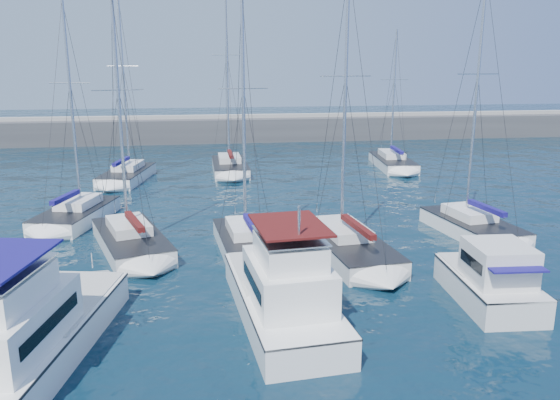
{
  "coord_description": "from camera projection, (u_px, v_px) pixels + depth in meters",
  "views": [
    {
      "loc": [
        -3.01,
        -21.04,
        9.95
      ],
      "look_at": [
        1.09,
        6.51,
        3.0
      ],
      "focal_mm": 35.0,
      "sensor_mm": 36.0,
      "label": 1
    }
  ],
  "objects": [
    {
      "name": "ground",
      "position": [
        277.0,
        307.0,
        23.03
      ],
      "size": [
        220.0,
        220.0,
        0.0
      ],
      "primitive_type": "plane",
      "color": "black",
      "rests_on": "ground"
    },
    {
      "name": "breakwater",
      "position": [
        222.0,
        133.0,
        72.67
      ],
      "size": [
        160.0,
        6.0,
        4.45
      ],
      "color": "#424244",
      "rests_on": "ground"
    },
    {
      "name": "motor_yacht_port_inner",
      "position": [
        22.0,
        337.0,
        18.1
      ],
      "size": [
        5.46,
        10.92,
        4.69
      ],
      "rotation": [
        0.0,
        0.0,
        -0.2
      ],
      "color": "white",
      "rests_on": "ground"
    },
    {
      "name": "motor_yacht_stbd_inner",
      "position": [
        284.0,
        294.0,
        21.47
      ],
      "size": [
        4.08,
        9.53,
        4.69
      ],
      "rotation": [
        0.0,
        0.0,
        0.08
      ],
      "color": "white",
      "rests_on": "ground"
    },
    {
      "name": "motor_yacht_stbd_outer",
      "position": [
        491.0,
        282.0,
        23.16
      ],
      "size": [
        3.18,
        5.79,
        3.2
      ],
      "rotation": [
        0.0,
        0.0,
        -0.07
      ],
      "color": "silver",
      "rests_on": "ground"
    },
    {
      "name": "sailboat_mid_a",
      "position": [
        76.0,
        214.0,
        35.22
      ],
      "size": [
        4.78,
        7.69,
        14.07
      ],
      "rotation": [
        0.0,
        0.0,
        -0.26
      ],
      "color": "white",
      "rests_on": "ground"
    },
    {
      "name": "sailboat_mid_b",
      "position": [
        131.0,
        240.0,
        30.02
      ],
      "size": [
        5.31,
        8.43,
        13.77
      ],
      "rotation": [
        0.0,
        0.0,
        0.31
      ],
      "color": "silver",
      "rests_on": "ground"
    },
    {
      "name": "sailboat_mid_c",
      "position": [
        248.0,
        243.0,
        29.56
      ],
      "size": [
        3.58,
        7.78,
        13.94
      ],
      "rotation": [
        0.0,
        0.0,
        0.08
      ],
      "color": "white",
      "rests_on": "ground"
    },
    {
      "name": "sailboat_mid_d",
      "position": [
        347.0,
        244.0,
        29.37
      ],
      "size": [
        4.02,
        9.01,
        14.99
      ],
      "rotation": [
        0.0,
        0.0,
        0.1
      ],
      "color": "silver",
      "rests_on": "ground"
    },
    {
      "name": "sailboat_mid_e",
      "position": [
        472.0,
        226.0,
        32.65
      ],
      "size": [
        3.94,
        7.43,
        15.07
      ],
      "rotation": [
        0.0,
        0.0,
        0.13
      ],
      "color": "white",
      "rests_on": "ground"
    },
    {
      "name": "sailboat_back_a",
      "position": [
        127.0,
        175.0,
        47.81
      ],
      "size": [
        4.51,
        8.47,
        15.71
      ],
      "rotation": [
        0.0,
        0.0,
        -0.19
      ],
      "color": "white",
      "rests_on": "ground"
    },
    {
      "name": "sailboat_back_b",
      "position": [
        230.0,
        166.0,
        51.66
      ],
      "size": [
        3.19,
        8.4,
        17.35
      ],
      "rotation": [
        0.0,
        0.0,
        0.0
      ],
      "color": "silver",
      "rests_on": "ground"
    },
    {
      "name": "sailboat_back_c",
      "position": [
        392.0,
        162.0,
        54.04
      ],
      "size": [
        3.99,
        9.07,
        13.55
      ],
      "rotation": [
        0.0,
        0.0,
        -0.11
      ],
      "color": "white",
      "rests_on": "ground"
    }
  ]
}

